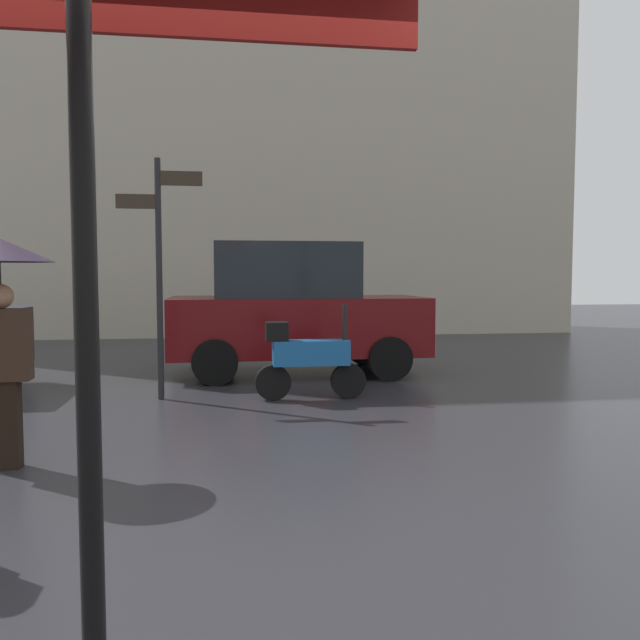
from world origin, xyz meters
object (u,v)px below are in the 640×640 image
pedestrian_with_umbrella (0,294)px  street_signpost (159,255)px  parked_car_right (293,309)px  parked_scooter (307,357)px

pedestrian_with_umbrella → street_signpost: bearing=-166.6°
parked_car_right → parked_scooter: bearing=91.7°
pedestrian_with_umbrella → parked_car_right: parked_car_right is taller
pedestrian_with_umbrella → parked_scooter: 3.98m
street_signpost → parked_scooter: bearing=-8.9°
pedestrian_with_umbrella → street_signpost: size_ratio=0.62×
parked_scooter → pedestrian_with_umbrella: bearing=-141.5°
parked_scooter → parked_car_right: 2.28m
pedestrian_with_umbrella → street_signpost: (1.01, 2.89, 0.42)m
pedestrian_with_umbrella → parked_car_right: (2.94, 4.82, -0.39)m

